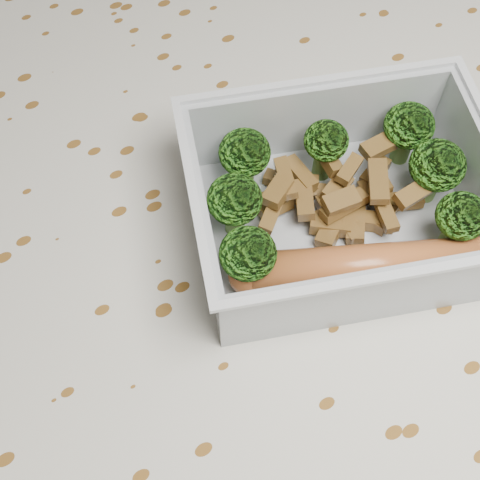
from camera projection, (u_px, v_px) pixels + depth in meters
dining_table at (246, 322)px, 0.46m from camera, size 1.40×0.90×0.75m
tablecloth at (247, 290)px, 0.42m from camera, size 1.46×0.96×0.19m
lunch_container at (340, 209)px, 0.38m from camera, size 0.21×0.18×0.06m
broccoli_florets at (337, 181)px, 0.38m from camera, size 0.16×0.13×0.04m
meat_pile at (336, 198)px, 0.39m from camera, size 0.10×0.08×0.03m
sausage at (363, 266)px, 0.37m from camera, size 0.14×0.08×0.02m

